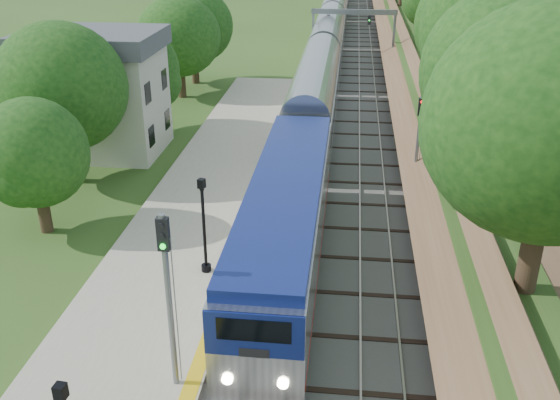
# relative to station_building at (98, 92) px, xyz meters

# --- Properties ---
(trackbed) EXTENTS (9.50, 170.00, 0.28)m
(trackbed) POSITION_rel_station_building_xyz_m (16.00, 30.00, -4.02)
(trackbed) COLOR #4C4944
(trackbed) RESTS_ON ground
(platform) EXTENTS (6.40, 68.00, 0.38)m
(platform) POSITION_rel_station_building_xyz_m (8.80, -14.00, -3.90)
(platform) COLOR #A19482
(platform) RESTS_ON ground
(yellow_stripe) EXTENTS (0.55, 68.00, 0.01)m
(yellow_stripe) POSITION_rel_station_building_xyz_m (11.65, -14.00, -3.70)
(yellow_stripe) COLOR gold
(yellow_stripe) RESTS_ON platform
(embankment) EXTENTS (10.64, 170.00, 11.70)m
(embankment) POSITION_rel_station_building_xyz_m (24.35, 30.00, -2.14)
(embankment) COLOR brown
(embankment) RESTS_ON ground
(station_building) EXTENTS (8.60, 6.60, 8.00)m
(station_building) POSITION_rel_station_building_xyz_m (0.00, 0.00, 0.00)
(station_building) COLOR beige
(station_building) RESTS_ON ground
(signal_gantry) EXTENTS (8.40, 0.38, 6.20)m
(signal_gantry) POSITION_rel_station_building_xyz_m (16.47, 24.99, 0.73)
(signal_gantry) COLOR slate
(signal_gantry) RESTS_ON ground
(trees_behind_platform) EXTENTS (7.82, 53.32, 7.21)m
(trees_behind_platform) POSITION_rel_station_building_xyz_m (2.83, -9.33, 0.44)
(trees_behind_platform) COLOR #332316
(trees_behind_platform) RESTS_ON ground
(train) EXTENTS (3.04, 121.74, 4.46)m
(train) POSITION_rel_station_building_xyz_m (14.00, 36.03, -1.80)
(train) COLOR black
(train) RESTS_ON trackbed
(lamppost_far) EXTENTS (0.43, 0.43, 4.38)m
(lamppost_far) POSITION_rel_station_building_xyz_m (10.52, -15.26, -1.75)
(lamppost_far) COLOR black
(lamppost_far) RESTS_ON platform
(signal_platform) EXTENTS (0.37, 0.29, 6.29)m
(signal_platform) POSITION_rel_station_building_xyz_m (11.10, -22.45, 0.16)
(signal_platform) COLOR slate
(signal_platform) RESTS_ON platform
(signal_farside) EXTENTS (0.33, 0.26, 5.96)m
(signal_farside) POSITION_rel_station_building_xyz_m (20.20, -6.12, -0.33)
(signal_farside) COLOR slate
(signal_farside) RESTS_ON ground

